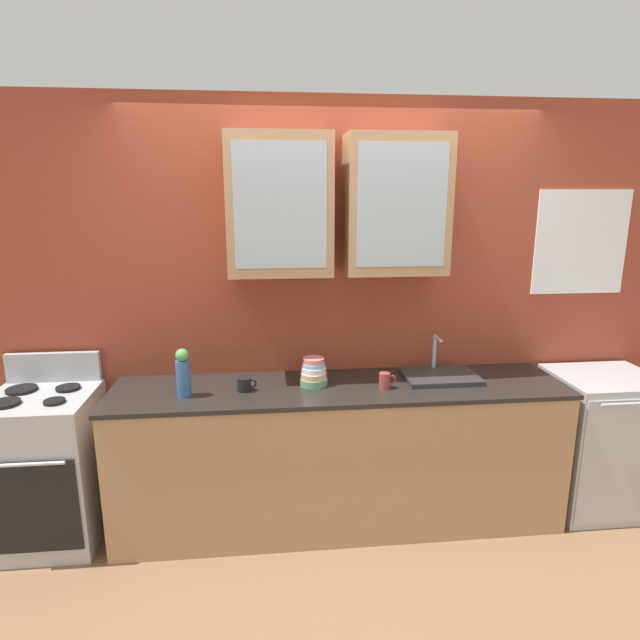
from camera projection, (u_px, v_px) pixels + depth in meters
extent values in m
plane|color=brown|center=(339.00, 519.00, 3.33)|extent=(10.00, 10.00, 0.00)
cube|color=#993D28|center=(333.00, 309.00, 3.37)|extent=(4.60, 0.10, 2.57)
cube|color=#A87F56|center=(279.00, 206.00, 2.99)|extent=(0.59, 0.30, 0.80)
cube|color=#9EADB7|center=(280.00, 206.00, 2.84)|extent=(0.51, 0.01, 0.68)
cube|color=#A87F56|center=(396.00, 205.00, 3.06)|extent=(0.59, 0.30, 0.80)
cube|color=#9EADB7|center=(402.00, 206.00, 2.91)|extent=(0.51, 0.01, 0.68)
cube|color=white|center=(581.00, 242.00, 3.38)|extent=(0.62, 0.01, 0.66)
cube|color=#A87F56|center=(340.00, 456.00, 3.23)|extent=(2.67, 0.58, 0.87)
cube|color=black|center=(340.00, 388.00, 3.12)|extent=(2.70, 0.61, 0.03)
cube|color=#ADAFB5|center=(47.00, 469.00, 3.05)|extent=(0.57, 0.55, 0.89)
cube|color=black|center=(28.00, 508.00, 2.79)|extent=(0.53, 0.01, 0.54)
cylinder|color=#ADAFB5|center=(19.00, 465.00, 2.70)|extent=(0.46, 0.02, 0.02)
cube|color=#ADAFB5|center=(53.00, 367.00, 3.17)|extent=(0.54, 0.04, 0.18)
cylinder|color=black|center=(4.00, 403.00, 2.83)|extent=(0.16, 0.16, 0.02)
cylinder|color=black|center=(54.00, 401.00, 2.86)|extent=(0.11, 0.11, 0.02)
cylinder|color=black|center=(22.00, 389.00, 3.03)|extent=(0.17, 0.17, 0.02)
cylinder|color=black|center=(68.00, 388.00, 3.06)|extent=(0.13, 0.13, 0.02)
cube|color=#2D2D30|center=(440.00, 376.00, 3.24)|extent=(0.45, 0.33, 0.03)
cylinder|color=#ADAFB5|center=(434.00, 352.00, 3.34)|extent=(0.02, 0.02, 0.21)
cylinder|color=#ADAFB5|center=(438.00, 338.00, 3.26)|extent=(0.02, 0.12, 0.02)
cylinder|color=#669972|center=(314.00, 381.00, 3.13)|extent=(0.17, 0.17, 0.04)
cylinder|color=#E0AD7F|center=(314.00, 376.00, 3.12)|extent=(0.16, 0.16, 0.05)
cylinder|color=white|center=(314.00, 371.00, 3.12)|extent=(0.15, 0.15, 0.05)
cylinder|color=#8CB7E0|center=(314.00, 366.00, 3.11)|extent=(0.14, 0.14, 0.04)
cylinder|color=#D87F84|center=(314.00, 361.00, 3.10)|extent=(0.13, 0.13, 0.04)
cylinder|color=#33598C|center=(184.00, 379.00, 2.93)|extent=(0.08, 0.08, 0.21)
sphere|color=#4C994C|center=(182.00, 355.00, 2.90)|extent=(0.07, 0.07, 0.07)
cylinder|color=#993838|center=(384.00, 381.00, 3.06)|extent=(0.07, 0.07, 0.09)
torus|color=#993838|center=(391.00, 380.00, 3.07)|extent=(0.06, 0.01, 0.06)
cylinder|color=black|center=(244.00, 384.00, 3.03)|extent=(0.08, 0.08, 0.08)
torus|color=black|center=(252.00, 383.00, 3.03)|extent=(0.05, 0.01, 0.05)
cube|color=#ADAFB5|center=(599.00, 441.00, 3.40)|extent=(0.63, 0.55, 0.89)
cube|color=#ADAFB5|center=(628.00, 463.00, 3.12)|extent=(0.59, 0.01, 0.81)
cylinder|color=#ADAFB5|center=(640.00, 403.00, 3.01)|extent=(0.47, 0.02, 0.02)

